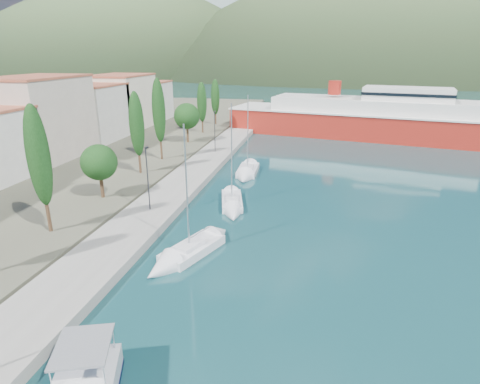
# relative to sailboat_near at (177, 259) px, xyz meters

# --- Properties ---
(ground) EXTENTS (1400.00, 1400.00, 0.00)m
(ground) POSITION_rel_sailboat_near_xyz_m (3.43, 113.10, -0.30)
(ground) COLOR #154145
(quay) EXTENTS (5.00, 88.00, 0.80)m
(quay) POSITION_rel_sailboat_near_xyz_m (-5.57, 19.10, 0.10)
(quay) COLOR gray
(quay) RESTS_ON ground
(hills_far) EXTENTS (1480.00, 900.00, 180.00)m
(hills_far) POSITION_rel_sailboat_near_xyz_m (142.01, 611.83, 77.09)
(hills_far) COLOR gray
(hills_far) RESTS_ON ground
(hills_near) EXTENTS (1010.00, 520.00, 115.00)m
(hills_near) POSITION_rel_sailboat_near_xyz_m (101.47, 365.60, 48.87)
(hills_near) COLOR #425A33
(hills_near) RESTS_ON ground
(town_buildings) EXTENTS (9.20, 69.20, 11.30)m
(town_buildings) POSITION_rel_sailboat_near_xyz_m (-28.57, 30.01, 5.26)
(town_buildings) COLOR beige
(town_buildings) RESTS_ON land_strip
(tree_row) EXTENTS (4.25, 63.29, 11.17)m
(tree_row) POSITION_rel_sailboat_near_xyz_m (-11.91, 25.07, 5.61)
(tree_row) COLOR #47301E
(tree_row) RESTS_ON land_strip
(lamp_posts) EXTENTS (0.15, 46.61, 6.06)m
(lamp_posts) POSITION_rel_sailboat_near_xyz_m (-5.57, 8.76, 3.78)
(lamp_posts) COLOR #2D2D33
(lamp_posts) RESTS_ON quay
(sailboat_near) EXTENTS (5.00, 8.13, 11.23)m
(sailboat_near) POSITION_rel_sailboat_near_xyz_m (0.00, 0.00, 0.00)
(sailboat_near) COLOR silver
(sailboat_near) RESTS_ON ground
(sailboat_mid) EXTENTS (3.95, 8.11, 11.29)m
(sailboat_mid) POSITION_rel_sailboat_near_xyz_m (1.80, 11.20, -0.02)
(sailboat_mid) COLOR silver
(sailboat_mid) RESTS_ON ground
(sailboat_far) EXTENTS (2.73, 7.61, 11.04)m
(sailboat_far) POSITION_rel_sailboat_near_xyz_m (0.98, 22.70, 0.01)
(sailboat_far) COLOR silver
(sailboat_far) RESTS_ON ground
(ferry) EXTENTS (54.36, 21.36, 10.56)m
(ferry) POSITION_rel_sailboat_near_xyz_m (19.29, 52.33, 2.91)
(ferry) COLOR #9F1F15
(ferry) RESTS_ON ground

